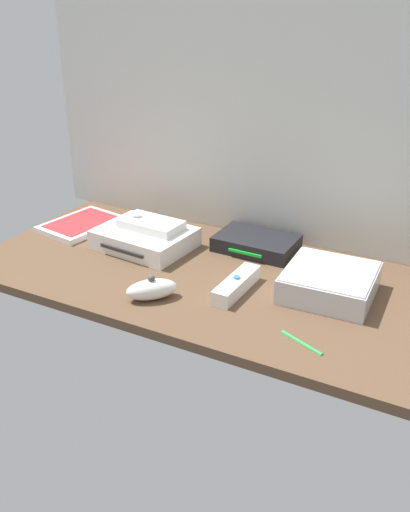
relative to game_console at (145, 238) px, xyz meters
The scene contains 10 objects.
ground_plane 19.60cm from the game_console, 15.72° to the right, with size 100.00×48.00×2.00cm, color brown.
back_wall 40.11cm from the game_console, 46.13° to the left, with size 110.00×1.20×64.00cm, color silver.
game_console is the anchor object (origin of this frame).
mini_computer 44.45cm from the game_console, ahead, with size 17.65×17.65×5.30cm.
game_case 21.02cm from the game_console, behind, with size 16.41×20.90×1.56cm.
network_router 25.82cm from the game_console, 24.31° to the left, with size 18.18×12.59×3.40cm.
remote_wand 29.45cm from the game_console, 18.63° to the right, with size 4.01×14.90×3.40cm.
remote_nunchuk 24.45cm from the game_console, 53.38° to the right, with size 10.17×10.20×5.10cm.
remote_classic_pad 3.64cm from the game_console, 53.21° to the left, with size 14.91×8.96×2.40cm.
stylus_pen 49.89cm from the game_console, 24.38° to the right, with size 0.70×0.70×9.00cm, color green.
Camera 1 is at (49.97, -94.07, 54.91)cm, focal length 39.66 mm.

